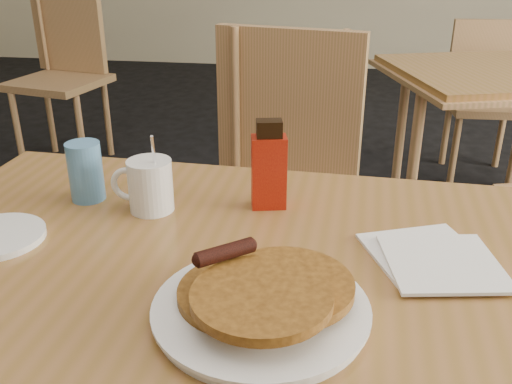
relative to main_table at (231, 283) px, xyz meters
The scene contains 9 objects.
main_table is the anchor object (origin of this frame).
chair_main_far 0.78m from the main_table, 89.25° to the left, with size 0.53×0.54×1.00m.
chair_neighbor_far 2.60m from the main_table, 68.81° to the left, with size 0.39×0.39×0.83m.
chair_wall_extra 2.66m from the main_table, 121.78° to the left, with size 0.54×0.55×1.01m.
pancake_plate 0.16m from the main_table, 61.88° to the right, with size 0.31×0.31×0.09m.
coffee_mug 0.28m from the main_table, 138.01° to the left, with size 0.12×0.09×0.16m.
syrup_bottle 0.26m from the main_table, 81.12° to the left, with size 0.07×0.06×0.18m.
napkin_stack 0.34m from the main_table, ahead, with size 0.24×0.25×0.01m.
blue_tumbler 0.40m from the main_table, 148.77° to the left, with size 0.07×0.07×0.12m, color #508ABD.
Camera 1 is at (0.14, -0.86, 1.25)m, focal length 40.00 mm.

